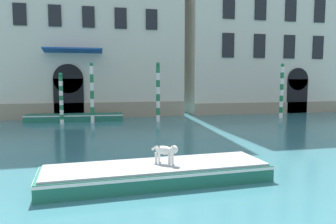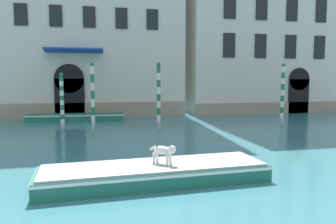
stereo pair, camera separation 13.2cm
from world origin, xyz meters
TOP-DOWN VIEW (x-y plane):
  - palazzo_right at (16.81, 25.90)m, footprint 14.10×6.13m
  - boat_foreground at (3.45, 6.53)m, footprint 6.76×2.23m
  - dog_on_deck at (3.73, 6.55)m, footprint 0.71×0.65m
  - boat_moored_near_palazzo at (0.34, 21.55)m, footprint 6.86×1.87m
  - mooring_pole_0 at (15.57, 19.58)m, footprint 0.27×0.27m
  - mooring_pole_1 at (-0.43, 19.99)m, footprint 0.27×0.27m
  - mooring_pole_2 at (6.06, 19.70)m, footprint 0.28×0.28m
  - mooring_pole_3 at (1.57, 20.02)m, footprint 0.26×0.26m

SIDE VIEW (x-z plane):
  - boat_moored_near_palazzo at x=0.34m, z-range 0.01..0.50m
  - boat_foreground at x=3.45m, z-range 0.02..0.55m
  - dog_on_deck at x=3.73m, z-range 0.62..1.21m
  - mooring_pole_1 at x=-0.43m, z-range 0.02..3.44m
  - mooring_pole_3 at x=1.57m, z-range 0.02..4.12m
  - mooring_pole_2 at x=6.06m, z-range 0.02..4.18m
  - mooring_pole_0 at x=15.57m, z-range 0.02..4.19m
  - palazzo_right at x=16.81m, z-range -0.02..18.97m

